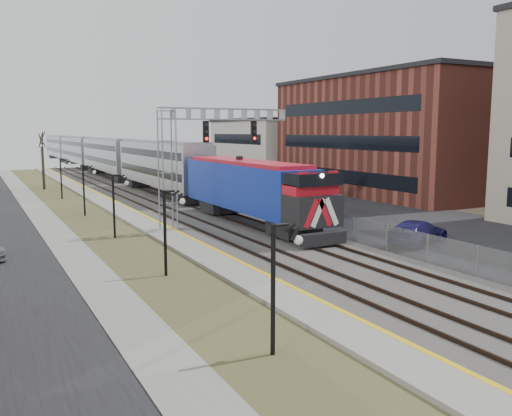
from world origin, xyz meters
TOP-DOWN VIEW (x-y plane):
  - sidewalk at (-7.00, 35.00)m, footprint 2.00×120.00m
  - grass_median at (-4.00, 35.00)m, footprint 4.00×120.00m
  - platform at (-1.00, 35.00)m, footprint 2.00×120.00m
  - ballast_bed at (4.00, 35.00)m, footprint 8.00×120.00m
  - parking_lot at (16.00, 35.00)m, footprint 16.00×120.00m
  - platform_edge at (-0.12, 35.00)m, footprint 0.24×120.00m
  - track_near at (2.00, 35.00)m, footprint 1.58×120.00m
  - track_far at (5.50, 35.00)m, footprint 1.58×120.00m
  - train at (5.50, 74.97)m, footprint 3.00×108.65m
  - signal_gantry at (1.22, 27.99)m, footprint 9.00×1.07m
  - lampposts at (-4.00, 18.29)m, footprint 0.14×62.14m
  - fence at (8.20, 35.00)m, footprint 0.04×120.00m
  - buildings_east at (30.00, 31.18)m, footprint 16.00×76.00m
  - car_lot_d at (11.41, 17.98)m, footprint 5.26×3.51m
  - car_lot_e at (12.28, 35.53)m, footprint 4.44×2.33m

SIDE VIEW (x-z plane):
  - parking_lot at x=16.00m, z-range 0.00..0.04m
  - grass_median at x=-4.00m, z-range 0.00..0.06m
  - sidewalk at x=-7.00m, z-range 0.00..0.08m
  - ballast_bed at x=4.00m, z-range 0.00..0.20m
  - platform at x=-1.00m, z-range 0.00..0.24m
  - platform_edge at x=-0.12m, z-range 0.24..0.25m
  - track_near at x=2.00m, z-range 0.20..0.35m
  - track_far at x=5.50m, z-range 0.20..0.35m
  - car_lot_d at x=11.41m, z-range 0.00..1.42m
  - car_lot_e at x=12.28m, z-range 0.00..1.44m
  - fence at x=8.20m, z-range 0.00..1.60m
  - lampposts at x=-4.00m, z-range 0.00..4.00m
  - train at x=5.50m, z-range 0.28..5.60m
  - signal_gantry at x=1.22m, z-range 1.51..9.66m
  - buildings_east at x=30.00m, z-range -1.19..13.81m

